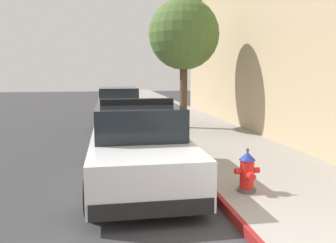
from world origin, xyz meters
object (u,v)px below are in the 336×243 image
(fire_hydrant, at_px, (247,172))
(parked_car_silver_ahead, at_px, (119,106))
(police_cruiser, at_px, (138,144))
(street_tree, at_px, (184,35))

(fire_hydrant, bearing_deg, parked_car_silver_ahead, 100.53)
(police_cruiser, distance_m, parked_car_silver_ahead, 8.68)
(fire_hydrant, distance_m, street_tree, 7.87)
(parked_car_silver_ahead, bearing_deg, police_cruiser, -89.12)
(parked_car_silver_ahead, xyz_separation_m, fire_hydrant, (1.89, -10.18, -0.23))
(police_cruiser, bearing_deg, fire_hydrant, -40.52)
(fire_hydrant, bearing_deg, police_cruiser, 139.48)
(street_tree, bearing_deg, fire_hydrant, -93.45)
(police_cruiser, xyz_separation_m, parked_car_silver_ahead, (-0.13, 8.68, -0.00))
(parked_car_silver_ahead, relative_size, fire_hydrant, 6.37)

